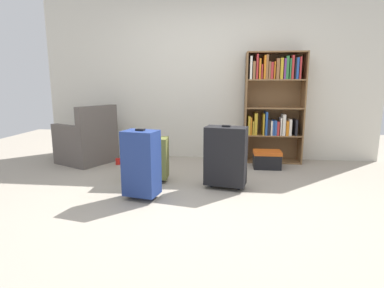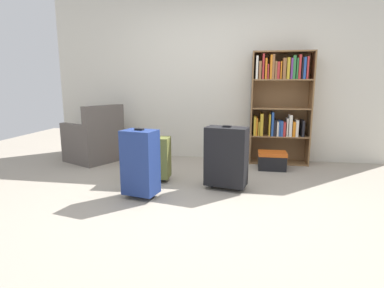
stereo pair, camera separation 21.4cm
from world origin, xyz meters
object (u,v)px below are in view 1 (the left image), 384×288
object	(u,v)px
suitcase_olive	(149,158)
suitcase_navy_blue	(141,163)
mug	(118,161)
bookshelf	(273,102)
storage_box	(267,159)
suitcase_black	(226,156)
armchair	(88,143)

from	to	relation	value
suitcase_olive	suitcase_navy_blue	bearing A→B (deg)	-84.04
mug	suitcase_navy_blue	world-z (taller)	suitcase_navy_blue
bookshelf	storage_box	xyz separation A→B (m)	(-0.10, -0.41, -0.81)
storage_box	suitcase_black	distance (m)	1.16
bookshelf	suitcase_navy_blue	size ratio (longest dim) A/B	2.21
suitcase_olive	storage_box	bearing A→B (deg)	27.13
bookshelf	storage_box	bearing A→B (deg)	-103.80
mug	suitcase_olive	size ratio (longest dim) A/B	0.21
suitcase_navy_blue	suitcase_black	distance (m)	1.00
bookshelf	suitcase_black	size ratio (longest dim) A/B	2.24
mug	suitcase_olive	bearing A→B (deg)	-48.21
armchair	suitcase_black	world-z (taller)	armchair
storage_box	suitcase_olive	bearing A→B (deg)	-152.87
armchair	suitcase_olive	size ratio (longest dim) A/B	1.61
suitcase_olive	suitcase_black	distance (m)	0.97
mug	storage_box	distance (m)	2.25
bookshelf	suitcase_olive	bearing A→B (deg)	-143.91
armchair	mug	size ratio (longest dim) A/B	7.82
storage_box	suitcase_navy_blue	size ratio (longest dim) A/B	0.52
bookshelf	armchair	size ratio (longest dim) A/B	1.80
armchair	suitcase_black	bearing A→B (deg)	-24.94
mug	storage_box	xyz separation A→B (m)	(2.24, 0.04, 0.09)
suitcase_navy_blue	mug	bearing A→B (deg)	118.62
armchair	suitcase_navy_blue	distance (m)	1.91
armchair	suitcase_navy_blue	bearing A→B (deg)	-49.01
armchair	mug	xyz separation A→B (m)	(0.51, -0.08, -0.27)
suitcase_olive	suitcase_navy_blue	xyz separation A→B (m)	(0.06, -0.60, 0.09)
bookshelf	armchair	xyz separation A→B (m)	(-2.85, -0.37, -0.63)
armchair	storage_box	bearing A→B (deg)	-0.81
armchair	mug	distance (m)	0.58
bookshelf	storage_box	world-z (taller)	bookshelf
mug	suitcase_olive	xyz separation A→B (m)	(0.68, -0.76, 0.26)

